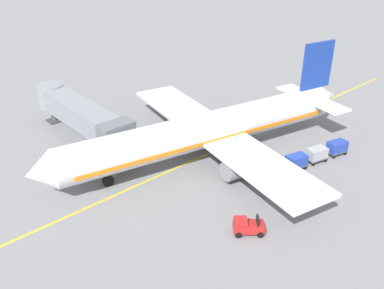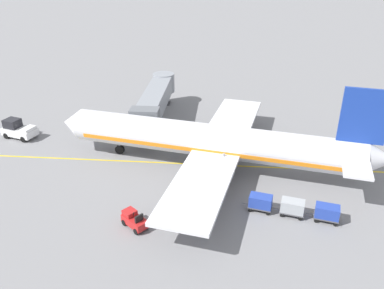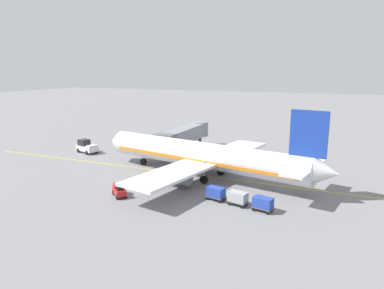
% 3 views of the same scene
% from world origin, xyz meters
% --- Properties ---
extents(ground_plane, '(400.00, 400.00, 0.00)m').
position_xyz_m(ground_plane, '(0.00, 0.00, 0.00)').
color(ground_plane, slate).
extents(gate_lead_in_line, '(0.24, 80.00, 0.01)m').
position_xyz_m(gate_lead_in_line, '(0.00, 0.00, 0.00)').
color(gate_lead_in_line, gold).
rests_on(gate_lead_in_line, ground).
extents(parked_airliner, '(30.44, 37.14, 10.63)m').
position_xyz_m(parked_airliner, '(-0.45, -1.55, 3.19)').
color(parked_airliner, silver).
rests_on(parked_airliner, ground).
extents(jet_bridge, '(17.86, 3.50, 4.98)m').
position_xyz_m(jet_bridge, '(12.04, 6.94, 3.46)').
color(jet_bridge, gray).
rests_on(jet_bridge, ground).
extents(pushback_tractor, '(3.40, 4.85, 2.40)m').
position_xyz_m(pushback_tractor, '(5.21, 24.02, 1.10)').
color(pushback_tractor, silver).
rests_on(pushback_tractor, ground).
extents(baggage_tug_lead, '(2.54, 2.68, 1.62)m').
position_xyz_m(baggage_tug_lead, '(-11.76, 4.93, 0.71)').
color(baggage_tug_lead, '#B21E1E').
rests_on(baggage_tug_lead, ground).
extents(baggage_cart_front, '(1.78, 2.98, 1.58)m').
position_xyz_m(baggage_cart_front, '(-8.32, -6.37, 0.95)').
color(baggage_cart_front, '#4C4C51').
rests_on(baggage_cart_front, ground).
extents(baggage_cart_second_in_train, '(1.78, 2.98, 1.58)m').
position_xyz_m(baggage_cart_second_in_train, '(-8.86, -9.24, 0.95)').
color(baggage_cart_second_in_train, '#4C4C51').
rests_on(baggage_cart_second_in_train, ground).
extents(baggage_cart_third_in_train, '(1.78, 2.98, 1.58)m').
position_xyz_m(baggage_cart_third_in_train, '(-9.44, -12.23, 0.95)').
color(baggage_cart_third_in_train, '#4C4C51').
rests_on(baggage_cart_third_in_train, ground).
extents(ground_crew_wing_walker, '(0.64, 0.50, 1.69)m').
position_xyz_m(ground_crew_wing_walker, '(-5.23, -1.46, 0.95)').
color(ground_crew_wing_walker, '#232328').
rests_on(ground_crew_wing_walker, ground).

